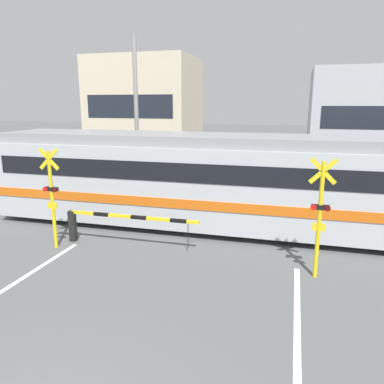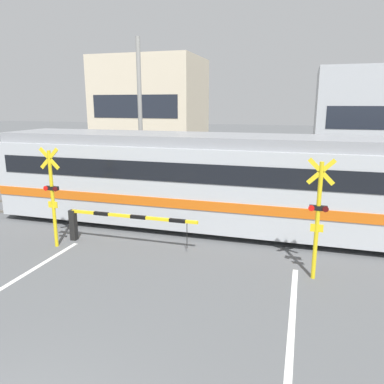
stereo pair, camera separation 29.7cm
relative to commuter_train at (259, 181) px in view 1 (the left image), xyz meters
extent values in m
cube|color=#5B564C|center=(-2.10, -0.72, -1.78)|extent=(50.00, 0.10, 0.08)
cube|color=#5B564C|center=(-2.10, 0.72, -1.78)|extent=(50.00, 0.10, 0.08)
cube|color=#B7BCC1|center=(0.00, 0.00, -0.18)|extent=(19.66, 2.97, 2.82)
cube|color=gray|center=(0.00, 0.00, 1.41)|extent=(19.46, 2.61, 0.36)
cube|color=orange|center=(0.00, 0.00, -0.61)|extent=(19.68, 3.03, 0.32)
cube|color=black|center=(0.00, 0.00, 0.45)|extent=(18.87, 3.02, 0.64)
cube|color=black|center=(-9.84, 0.00, 0.45)|extent=(0.03, 2.08, 0.80)
cylinder|color=black|center=(-6.09, -0.72, -1.44)|extent=(0.76, 0.12, 0.76)
cylinder|color=black|center=(-6.09, 0.72, -1.44)|extent=(0.76, 0.12, 0.76)
cube|color=black|center=(-5.84, -2.66, -1.30)|extent=(0.20, 0.20, 1.04)
cube|color=yellow|center=(-3.68, -2.66, -0.81)|extent=(4.34, 0.09, 0.09)
cube|color=black|center=(-4.76, -2.66, -0.81)|extent=(0.52, 0.10, 0.10)
cube|color=black|center=(-3.46, -2.66, -0.81)|extent=(0.52, 0.10, 0.10)
cube|color=black|center=(-2.16, -2.66, -0.81)|extent=(0.52, 0.10, 0.10)
cylinder|color=black|center=(-1.85, -2.66, -1.27)|extent=(0.02, 0.02, 0.81)
cube|color=black|center=(1.64, 2.58, -1.30)|extent=(0.20, 0.20, 1.04)
cube|color=yellow|center=(-0.53, 2.58, -0.81)|extent=(4.34, 0.09, 0.09)
cube|color=black|center=(0.55, 2.58, -0.81)|extent=(0.52, 0.10, 0.10)
cube|color=black|center=(-0.75, 2.58, -0.81)|extent=(0.52, 0.10, 0.10)
cube|color=black|center=(-2.05, 2.58, -0.81)|extent=(0.52, 0.10, 0.10)
cylinder|color=black|center=(-2.35, 2.58, -1.27)|extent=(0.02, 0.02, 0.81)
cylinder|color=yellow|center=(-6.04, -3.33, -0.27)|extent=(0.11, 0.11, 3.10)
cube|color=yellow|center=(-6.04, -3.33, 1.03)|extent=(0.68, 0.04, 0.68)
cube|color=yellow|center=(-6.04, -3.33, 1.03)|extent=(0.68, 0.04, 0.68)
cube|color=black|center=(-6.04, -3.33, 0.10)|extent=(0.44, 0.12, 0.12)
cylinder|color=red|center=(-6.21, -3.41, 0.10)|extent=(0.15, 0.03, 0.15)
cylinder|color=#4C0C0C|center=(-5.87, -3.41, 0.10)|extent=(0.15, 0.03, 0.15)
cube|color=yellow|center=(-6.04, -3.35, -0.43)|extent=(0.32, 0.03, 0.20)
cylinder|color=yellow|center=(1.84, -3.33, -0.27)|extent=(0.11, 0.11, 3.10)
cube|color=yellow|center=(1.84, -3.33, 1.03)|extent=(0.68, 0.04, 0.68)
cube|color=yellow|center=(1.84, -3.33, 1.03)|extent=(0.68, 0.04, 0.68)
cube|color=black|center=(1.84, -3.33, 0.10)|extent=(0.44, 0.12, 0.12)
cylinder|color=red|center=(1.67, -3.41, 0.10)|extent=(0.15, 0.03, 0.15)
cylinder|color=#4C0C0C|center=(2.01, -3.41, 0.10)|extent=(0.15, 0.03, 0.15)
cube|color=yellow|center=(1.84, -3.35, -0.43)|extent=(0.32, 0.03, 0.20)
cylinder|color=#33384C|center=(-1.84, 4.44, -1.42)|extent=(0.13, 0.13, 0.81)
cylinder|color=#33384C|center=(-1.70, 4.44, -1.42)|extent=(0.13, 0.13, 0.81)
cube|color=navy|center=(-1.77, 4.44, -0.70)|extent=(0.38, 0.22, 0.64)
sphere|color=tan|center=(-1.77, 4.44, -0.26)|extent=(0.22, 0.22, 0.22)
cube|color=beige|center=(-9.93, 14.12, 2.08)|extent=(7.47, 6.04, 7.80)
cube|color=#1E232D|center=(-9.93, 11.08, 2.47)|extent=(6.28, 0.03, 1.56)
cube|color=#B2B7BC|center=(5.47, 14.12, 1.52)|extent=(6.96, 6.04, 6.69)
cube|color=#1E232D|center=(5.47, 11.08, 1.85)|extent=(5.85, 0.03, 1.34)
cylinder|color=gray|center=(-6.79, 5.08, 2.03)|extent=(0.22, 0.22, 7.70)
camera|label=1|loc=(1.09, -13.02, 2.66)|focal=35.00mm
camera|label=2|loc=(1.38, -12.94, 2.66)|focal=35.00mm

